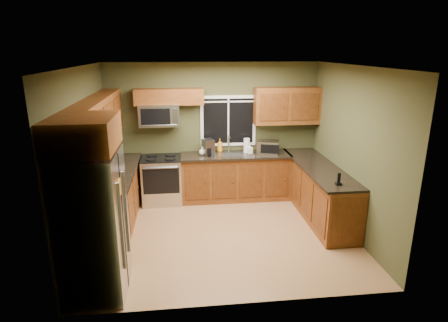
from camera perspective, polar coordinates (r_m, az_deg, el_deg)
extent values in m
plane|color=#9B6E44|center=(6.33, -0.09, -10.95)|extent=(4.20, 4.20, 0.00)
plane|color=white|center=(5.61, -0.10, 14.26)|extent=(4.20, 4.20, 0.00)
plane|color=#404224|center=(7.57, -1.63, 4.60)|extent=(4.20, 0.00, 4.20)
plane|color=#404224|center=(4.14, 2.72, -5.93)|extent=(4.20, 0.00, 4.20)
plane|color=#404224|center=(5.98, -20.53, 0.19)|extent=(0.00, 3.60, 3.60)
plane|color=#404224|center=(6.40, 18.92, 1.42)|extent=(0.00, 3.60, 3.60)
cube|color=white|center=(7.54, 0.65, 6.12)|extent=(1.12, 0.03, 1.02)
cube|color=black|center=(7.53, 0.66, 6.10)|extent=(1.00, 0.01, 0.90)
cube|color=white|center=(7.53, 0.66, 6.10)|extent=(0.03, 0.01, 0.90)
cube|color=white|center=(7.47, 0.67, 9.04)|extent=(1.00, 0.01, 0.03)
cube|color=brown|center=(6.64, -16.28, -6.00)|extent=(0.60, 2.65, 0.90)
cube|color=black|center=(6.48, -16.40, -2.16)|extent=(0.65, 2.65, 0.04)
cube|color=brown|center=(7.57, 1.75, -2.48)|extent=(2.17, 0.60, 0.90)
cube|color=black|center=(7.40, 1.81, 0.89)|extent=(2.17, 0.65, 0.04)
cube|color=brown|center=(7.04, 14.15, -4.52)|extent=(0.60, 2.50, 0.90)
cube|color=#562A0F|center=(5.98, 18.34, -8.82)|extent=(0.56, 0.02, 0.82)
cube|color=black|center=(6.88, 14.23, -0.88)|extent=(0.65, 2.50, 0.04)
cube|color=brown|center=(6.28, -18.55, 5.94)|extent=(0.33, 2.65, 0.72)
cube|color=brown|center=(7.26, -8.36, 9.68)|extent=(1.30, 0.33, 0.30)
cube|color=brown|center=(7.58, 9.56, 8.31)|extent=(1.30, 0.33, 0.72)
cube|color=brown|center=(4.51, -20.72, 3.93)|extent=(0.72, 0.90, 0.38)
cube|color=#B7B7BC|center=(4.86, -19.34, -9.14)|extent=(0.72, 0.90, 1.80)
cube|color=slate|center=(4.59, -15.36, -9.65)|extent=(0.03, 0.04, 1.10)
cube|color=slate|center=(4.95, -14.70, -7.60)|extent=(0.03, 0.04, 1.10)
cube|color=black|center=(4.79, -15.03, -9.13)|extent=(0.01, 0.02, 1.78)
cube|color=orange|center=(4.51, -15.62, -3.95)|extent=(0.01, 0.14, 0.20)
cube|color=#B7B7BC|center=(7.49, -9.40, -2.93)|extent=(0.76, 0.65, 0.90)
cube|color=black|center=(7.35, -9.57, 0.41)|extent=(0.76, 0.64, 0.03)
cube|color=black|center=(7.14, -9.55, -3.07)|extent=(0.68, 0.02, 0.50)
cylinder|color=slate|center=(7.04, -9.66, -1.05)|extent=(0.64, 0.04, 0.04)
cylinder|color=black|center=(7.22, -11.05, 0.24)|extent=(0.20, 0.20, 0.01)
cylinder|color=black|center=(7.20, -8.20, 0.34)|extent=(0.20, 0.20, 0.01)
cylinder|color=black|center=(7.49, -10.90, 0.85)|extent=(0.20, 0.20, 0.01)
cylinder|color=black|center=(7.47, -8.15, 0.94)|extent=(0.20, 0.20, 0.01)
cube|color=#B7B7BC|center=(7.29, -9.83, 6.94)|extent=(0.76, 0.38, 0.42)
cube|color=black|center=(7.11, -10.40, 6.65)|extent=(0.54, 0.01, 0.30)
cube|color=slate|center=(7.09, -7.39, 6.77)|extent=(0.10, 0.01, 0.30)
cylinder|color=slate|center=(7.12, -9.85, 5.38)|extent=(0.66, 0.02, 0.02)
cube|color=slate|center=(7.39, 0.93, 0.99)|extent=(0.60, 0.42, 0.02)
cylinder|color=#B7B7BC|center=(7.54, 0.74, 2.68)|extent=(0.03, 0.03, 0.34)
cylinder|color=#B7B7BC|center=(7.42, 0.82, 3.73)|extent=(0.03, 0.18, 0.03)
cube|color=#B7B7BC|center=(7.48, 6.70, 2.14)|extent=(0.49, 0.42, 0.26)
cube|color=black|center=(7.33, 6.98, 1.82)|extent=(0.34, 0.12, 0.18)
cube|color=slate|center=(7.30, -2.44, 2.11)|extent=(0.26, 0.28, 0.32)
cylinder|color=black|center=(7.23, -2.38, 1.37)|extent=(0.15, 0.15, 0.17)
cylinder|color=#B7B7BC|center=(7.47, -2.02, 2.01)|extent=(0.18, 0.18, 0.21)
cone|color=black|center=(7.44, -2.03, 2.91)|extent=(0.12, 0.12, 0.06)
cylinder|color=white|center=(7.50, 3.48, 2.37)|extent=(0.15, 0.15, 0.29)
cylinder|color=slate|center=(7.47, 3.50, 3.51)|extent=(0.03, 0.03, 0.04)
imported|color=orange|center=(7.54, -0.64, 2.41)|extent=(0.11, 0.11, 0.27)
imported|color=white|center=(7.44, 3.97, 1.87)|extent=(0.11, 0.11, 0.19)
imported|color=white|center=(7.34, -3.35, 1.54)|extent=(0.16, 0.16, 0.16)
cube|color=black|center=(6.01, 17.03, -3.32)|extent=(0.09, 0.09, 0.04)
cube|color=black|center=(5.98, 17.11, -2.45)|extent=(0.04, 0.03, 0.15)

